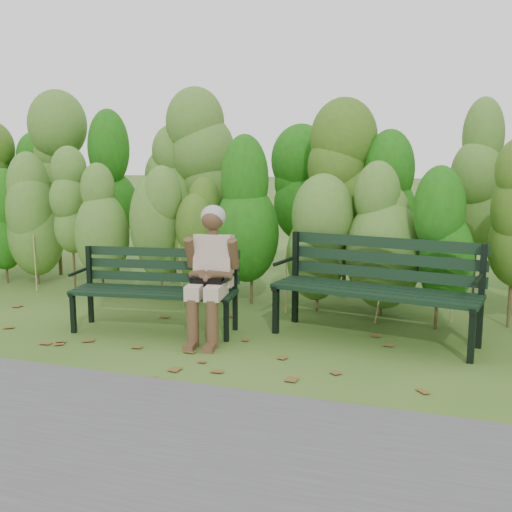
% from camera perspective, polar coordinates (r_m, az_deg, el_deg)
% --- Properties ---
extents(ground, '(80.00, 80.00, 0.00)m').
position_cam_1_polar(ground, '(5.28, -1.22, -8.65)').
color(ground, '#315819').
extents(footpath, '(60.00, 2.50, 0.01)m').
position_cam_1_polar(footpath, '(3.46, -14.35, -19.19)').
color(footpath, '#474749').
rests_on(footpath, ground).
extents(hedge_band, '(11.04, 1.67, 2.42)m').
position_cam_1_polar(hedge_band, '(6.81, 4.06, 6.23)').
color(hedge_band, '#47381E').
rests_on(hedge_band, ground).
extents(leaf_litter, '(5.51, 2.09, 0.01)m').
position_cam_1_polar(leaf_litter, '(5.37, -6.01, -8.36)').
color(leaf_litter, brown).
rests_on(leaf_litter, ground).
extents(bench_left, '(1.60, 0.72, 0.77)m').
position_cam_1_polar(bench_left, '(5.78, -9.41, -2.52)').
color(bench_left, black).
rests_on(bench_left, ground).
extents(bench_right, '(1.90, 0.89, 0.91)m').
position_cam_1_polar(bench_right, '(5.52, 11.54, -2.26)').
color(bench_right, black).
rests_on(bench_right, ground).
extents(seated_woman, '(0.51, 0.75, 1.21)m').
position_cam_1_polar(seated_woman, '(5.41, -4.36, -0.90)').
color(seated_woman, '#C1B098').
rests_on(seated_woman, ground).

